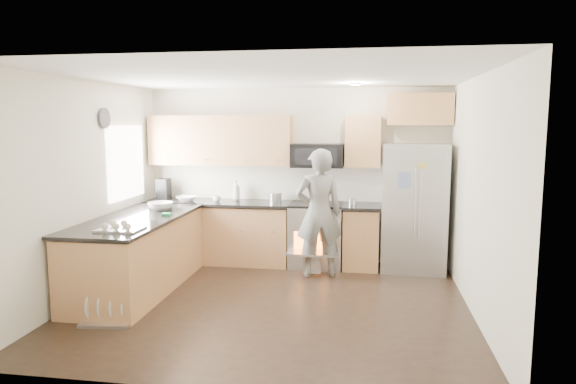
% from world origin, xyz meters
% --- Properties ---
extents(ground, '(4.50, 4.50, 0.00)m').
position_xyz_m(ground, '(0.00, 0.00, 0.00)').
color(ground, black).
rests_on(ground, ground).
extents(room_shell, '(4.54, 4.04, 2.62)m').
position_xyz_m(room_shell, '(-0.04, 0.02, 1.67)').
color(room_shell, silver).
rests_on(room_shell, ground).
extents(back_cabinet_run, '(4.45, 0.64, 2.50)m').
position_xyz_m(back_cabinet_run, '(-0.59, 1.75, 0.96)').
color(back_cabinet_run, '#B07B46').
rests_on(back_cabinet_run, ground).
extents(peninsula, '(0.96, 2.36, 1.03)m').
position_xyz_m(peninsula, '(-1.75, 0.25, 0.46)').
color(peninsula, '#B07B46').
rests_on(peninsula, ground).
extents(stove_range, '(0.76, 0.97, 1.79)m').
position_xyz_m(stove_range, '(0.35, 1.69, 0.68)').
color(stove_range, '#B7B7BC').
rests_on(stove_range, ground).
extents(refrigerator, '(0.93, 0.75, 1.81)m').
position_xyz_m(refrigerator, '(1.75, 1.70, 0.90)').
color(refrigerator, '#B7B7BC').
rests_on(refrigerator, ground).
extents(person, '(0.73, 0.58, 1.75)m').
position_xyz_m(person, '(0.43, 1.20, 0.88)').
color(person, slate).
rests_on(person, ground).
extents(dish_rack, '(0.57, 0.48, 0.32)m').
position_xyz_m(dish_rack, '(-1.60, -0.79, 0.09)').
color(dish_rack, '#B7B7BC').
rests_on(dish_rack, ground).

